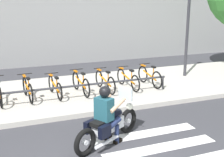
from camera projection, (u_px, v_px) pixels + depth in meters
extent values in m
cube|color=#B7B2A8|center=(59.00, 94.00, 10.68)|extent=(24.00, 4.40, 0.15)
cube|color=white|center=(161.00, 148.00, 7.06)|extent=(2.80, 0.40, 0.01)
cube|color=white|center=(145.00, 134.00, 7.78)|extent=(2.80, 0.40, 0.01)
torus|color=black|center=(128.00, 121.00, 7.79)|extent=(0.61, 0.41, 0.64)
cylinder|color=silver|center=(128.00, 121.00, 7.79)|extent=(0.15, 0.14, 0.11)
torus|color=black|center=(85.00, 142.00, 6.62)|extent=(0.61, 0.41, 0.64)
cylinder|color=silver|center=(85.00, 142.00, 6.62)|extent=(0.15, 0.14, 0.11)
cube|color=silver|center=(108.00, 125.00, 7.17)|extent=(0.89, 0.67, 0.28)
ellipsoid|color=black|center=(114.00, 114.00, 7.27)|extent=(0.59, 0.50, 0.22)
cube|color=black|center=(102.00, 122.00, 6.97)|extent=(0.63, 0.52, 0.10)
cube|color=black|center=(90.00, 126.00, 7.00)|extent=(0.34, 0.26, 0.28)
cube|color=black|center=(105.00, 132.00, 6.73)|extent=(0.34, 0.26, 0.28)
cylinder|color=silver|center=(125.00, 101.00, 7.52)|extent=(0.33, 0.55, 0.03)
sphere|color=white|center=(129.00, 106.00, 7.73)|extent=(0.18, 0.18, 0.18)
cube|color=silver|center=(125.00, 94.00, 7.50)|extent=(0.23, 0.37, 0.32)
cylinder|color=silver|center=(107.00, 142.00, 6.93)|extent=(0.71, 0.45, 0.08)
cube|color=#1E4C59|center=(104.00, 109.00, 6.94)|extent=(0.42, 0.48, 0.52)
sphere|color=black|center=(105.00, 92.00, 6.86)|extent=(0.26, 0.26, 0.26)
cylinder|color=tan|center=(103.00, 101.00, 7.23)|extent=(0.50, 0.33, 0.26)
cylinder|color=tan|center=(118.00, 105.00, 6.96)|extent=(0.50, 0.33, 0.26)
cylinder|color=#1E284C|center=(103.00, 120.00, 7.24)|extent=(0.45, 0.34, 0.24)
cylinder|color=#1E284C|center=(106.00, 130.00, 7.41)|extent=(0.11, 0.11, 0.47)
cube|color=black|center=(108.00, 137.00, 7.49)|extent=(0.26, 0.21, 0.08)
cylinder|color=#1E284C|center=(114.00, 123.00, 7.05)|extent=(0.45, 0.34, 0.24)
cylinder|color=#1E284C|center=(117.00, 134.00, 7.22)|extent=(0.11, 0.11, 0.47)
cube|color=black|center=(118.00, 141.00, 7.30)|extent=(0.26, 0.21, 0.08)
torus|color=black|center=(0.00, 97.00, 9.07)|extent=(0.10, 0.65, 0.65)
torus|color=black|center=(25.00, 86.00, 10.27)|extent=(0.10, 0.65, 0.65)
torus|color=black|center=(31.00, 94.00, 9.42)|extent=(0.10, 0.65, 0.65)
cylinder|color=orange|center=(28.00, 88.00, 9.83)|extent=(0.12, 0.87, 0.24)
cylinder|color=orange|center=(29.00, 85.00, 9.58)|extent=(0.04, 0.04, 0.40)
cube|color=black|center=(28.00, 78.00, 9.52)|extent=(0.11, 0.21, 0.06)
cylinder|color=black|center=(24.00, 74.00, 10.08)|extent=(0.48, 0.07, 0.03)
cube|color=orange|center=(24.00, 76.00, 10.18)|extent=(0.10, 0.29, 0.04)
torus|color=black|center=(51.00, 84.00, 10.62)|extent=(0.09, 0.60, 0.59)
torus|color=black|center=(59.00, 92.00, 9.71)|extent=(0.09, 0.60, 0.59)
cylinder|color=orange|center=(55.00, 86.00, 10.15)|extent=(0.13, 0.93, 0.25)
cylinder|color=orange|center=(57.00, 83.00, 9.88)|extent=(0.04, 0.04, 0.36)
cube|color=black|center=(57.00, 78.00, 9.84)|extent=(0.11, 0.21, 0.06)
cylinder|color=black|center=(51.00, 73.00, 10.42)|extent=(0.48, 0.07, 0.03)
cube|color=orange|center=(51.00, 75.00, 10.53)|extent=(0.10, 0.29, 0.04)
torus|color=black|center=(76.00, 80.00, 10.92)|extent=(0.10, 0.65, 0.65)
torus|color=black|center=(86.00, 88.00, 10.01)|extent=(0.10, 0.65, 0.65)
cylinder|color=orange|center=(81.00, 82.00, 10.45)|extent=(0.13, 0.94, 0.25)
cylinder|color=orange|center=(83.00, 79.00, 10.18)|extent=(0.04, 0.04, 0.40)
cube|color=black|center=(83.00, 74.00, 10.13)|extent=(0.11, 0.21, 0.06)
cylinder|color=black|center=(76.00, 69.00, 10.72)|extent=(0.48, 0.07, 0.03)
cube|color=orange|center=(75.00, 71.00, 10.83)|extent=(0.10, 0.29, 0.04)
torus|color=black|center=(99.00, 78.00, 11.24)|extent=(0.10, 0.63, 0.62)
torus|color=black|center=(111.00, 86.00, 10.32)|extent=(0.10, 0.63, 0.62)
cylinder|color=orange|center=(105.00, 80.00, 10.76)|extent=(0.13, 0.94, 0.26)
cylinder|color=orange|center=(108.00, 78.00, 10.49)|extent=(0.04, 0.04, 0.38)
cube|color=black|center=(108.00, 72.00, 10.44)|extent=(0.11, 0.21, 0.06)
cylinder|color=black|center=(100.00, 68.00, 11.04)|extent=(0.48, 0.07, 0.03)
cube|color=orange|center=(99.00, 69.00, 11.15)|extent=(0.10, 0.29, 0.04)
torus|color=black|center=(121.00, 76.00, 11.56)|extent=(0.09, 0.61, 0.61)
torus|color=black|center=(135.00, 83.00, 10.61)|extent=(0.09, 0.61, 0.61)
cylinder|color=orange|center=(128.00, 78.00, 11.07)|extent=(0.13, 0.97, 0.26)
cylinder|color=orange|center=(132.00, 76.00, 10.80)|extent=(0.04, 0.04, 0.37)
cube|color=black|center=(132.00, 71.00, 10.75)|extent=(0.11, 0.21, 0.06)
cylinder|color=black|center=(122.00, 67.00, 11.36)|extent=(0.48, 0.07, 0.03)
cube|color=orange|center=(121.00, 68.00, 11.48)|extent=(0.10, 0.29, 0.04)
torus|color=black|center=(143.00, 74.00, 11.82)|extent=(0.10, 0.65, 0.65)
torus|color=black|center=(157.00, 80.00, 10.97)|extent=(0.10, 0.65, 0.65)
cylinder|color=orange|center=(150.00, 75.00, 11.38)|extent=(0.12, 0.87, 0.24)
cylinder|color=orange|center=(153.00, 72.00, 11.12)|extent=(0.04, 0.04, 0.40)
cube|color=black|center=(154.00, 67.00, 11.07)|extent=(0.11, 0.21, 0.06)
cylinder|color=black|center=(144.00, 64.00, 11.62)|extent=(0.48, 0.07, 0.03)
cube|color=orange|center=(143.00, 65.00, 11.73)|extent=(0.10, 0.29, 0.04)
cylinder|color=#333338|center=(72.00, 86.00, 9.79)|extent=(6.79, 0.07, 0.07)
cylinder|color=#333338|center=(163.00, 83.00, 11.01)|extent=(0.06, 0.06, 0.45)
cylinder|color=#2D2D33|center=(188.00, 28.00, 12.40)|extent=(0.12, 0.12, 4.32)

